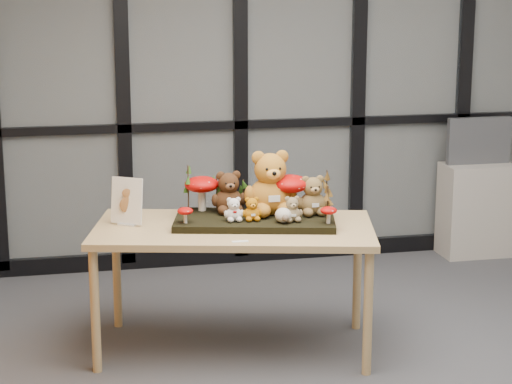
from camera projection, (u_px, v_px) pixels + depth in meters
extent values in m
plane|color=beige|center=(299.00, 75.00, 6.85)|extent=(5.00, 0.00, 5.00)
cube|color=#2D383F|center=(300.00, 75.00, 6.82)|extent=(4.90, 0.02, 2.70)
cube|color=black|center=(298.00, 250.00, 7.12)|extent=(4.90, 0.06, 0.12)
cube|color=black|center=(300.00, 123.00, 6.90)|extent=(4.90, 0.06, 0.06)
cube|color=black|center=(123.00, 79.00, 6.55)|extent=(0.10, 0.06, 2.70)
cube|color=black|center=(240.00, 77.00, 6.72)|extent=(0.10, 0.06, 2.70)
cube|color=black|center=(359.00, 74.00, 6.91)|extent=(0.10, 0.06, 2.70)
cube|color=black|center=(464.00, 72.00, 7.08)|extent=(0.10, 0.06, 2.70)
cube|color=tan|center=(234.00, 230.00, 5.21)|extent=(1.70, 1.12, 0.04)
cylinder|color=tan|center=(95.00, 311.00, 4.98)|extent=(0.05, 0.05, 0.69)
cylinder|color=tan|center=(117.00, 272.00, 5.64)|extent=(0.05, 0.05, 0.69)
cylinder|color=tan|center=(368.00, 314.00, 4.94)|extent=(0.05, 0.05, 0.69)
cylinder|color=tan|center=(357.00, 274.00, 5.61)|extent=(0.05, 0.05, 0.69)
cube|color=black|center=(255.00, 220.00, 5.26)|extent=(0.98, 0.65, 0.04)
cube|color=silver|center=(128.00, 224.00, 5.24)|extent=(0.12, 0.10, 0.01)
cube|color=white|center=(127.00, 201.00, 5.21)|extent=(0.18, 0.13, 0.26)
ellipsoid|color=brown|center=(127.00, 205.00, 5.21)|extent=(0.08, 0.01, 0.09)
ellipsoid|color=brown|center=(127.00, 193.00, 5.19)|extent=(0.05, 0.01, 0.05)
cube|color=white|center=(240.00, 241.00, 4.90)|extent=(0.09, 0.03, 0.00)
cube|color=#B6ADA2|center=(476.00, 210.00, 7.14)|extent=(0.54, 0.31, 0.72)
cube|color=#4D5055|center=(479.00, 141.00, 7.04)|extent=(0.50, 0.05, 0.36)
cube|color=black|center=(480.00, 141.00, 7.02)|extent=(0.44, 0.00, 0.29)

